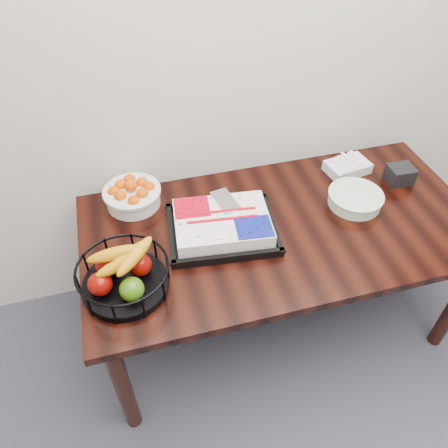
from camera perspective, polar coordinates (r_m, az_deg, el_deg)
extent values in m
plane|color=silver|center=(2.06, 4.02, 21.76)|extent=(5.00, 0.00, 5.00)
cube|color=black|center=(2.01, 7.60, -0.51)|extent=(1.80, 0.90, 0.04)
cylinder|color=black|center=(2.01, -13.07, -19.94)|extent=(0.07, 0.07, 0.71)
cylinder|color=black|center=(2.44, -14.82, -4.43)|extent=(0.07, 0.07, 0.71)
cylinder|color=black|center=(2.83, 19.80, 2.27)|extent=(0.07, 0.07, 0.71)
cube|color=black|center=(1.94, -0.23, -0.88)|extent=(0.51, 0.42, 0.02)
cube|color=white|center=(1.90, -0.24, 0.10)|extent=(0.44, 0.35, 0.07)
cube|color=#B5031A|center=(1.92, -4.43, 1.87)|extent=(0.17, 0.15, 0.00)
cube|color=navy|center=(1.85, 4.10, -0.07)|extent=(0.17, 0.15, 0.00)
cube|color=silver|center=(1.96, -0.15, 3.08)|extent=(0.11, 0.18, 0.00)
cylinder|color=white|center=(2.10, -11.81, 3.47)|extent=(0.25, 0.25, 0.08)
cylinder|color=white|center=(2.08, -11.95, 4.21)|extent=(0.27, 0.27, 0.01)
cylinder|color=black|center=(1.77, -12.67, -7.72)|extent=(0.34, 0.34, 0.03)
torus|color=black|center=(1.70, -13.19, -5.62)|extent=(0.36, 0.36, 0.01)
cylinder|color=white|center=(2.16, 16.72, 3.11)|extent=(0.25, 0.25, 0.06)
cylinder|color=white|center=(2.14, 16.89, 3.73)|extent=(0.26, 0.26, 0.01)
cube|color=silver|center=(2.35, 15.80, 7.17)|extent=(0.23, 0.17, 0.05)
cube|color=black|center=(2.36, 22.00, 6.03)|extent=(0.13, 0.11, 0.09)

